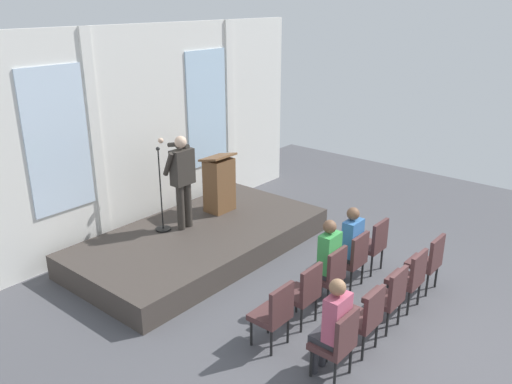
{
  "coord_description": "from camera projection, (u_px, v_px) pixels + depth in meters",
  "views": [
    {
      "loc": [
        -6.0,
        -2.35,
        4.38
      ],
      "look_at": [
        -0.03,
        2.63,
        1.49
      ],
      "focal_mm": 36.83,
      "sensor_mm": 36.0,
      "label": 1
    }
  ],
  "objects": [
    {
      "name": "ground_plane",
      "position": [
        403.0,
        335.0,
        7.26
      ],
      "size": [
        14.27,
        14.27,
        0.0
      ],
      "primitive_type": "plane",
      "color": "#4C4C51"
    },
    {
      "name": "rear_partition",
      "position": [
        142.0,
        133.0,
        9.87
      ],
      "size": [
        8.57,
        0.14,
        3.95
      ],
      "color": "silver",
      "rests_on": "ground"
    },
    {
      "name": "stage_platform",
      "position": [
        201.0,
        241.0,
        9.56
      ],
      "size": [
        4.65,
        2.45,
        0.43
      ],
      "primitive_type": "cube",
      "color": "#3F3833",
      "rests_on": "ground"
    },
    {
      "name": "speaker",
      "position": [
        182.0,
        176.0,
        9.26
      ],
      "size": [
        0.51,
        0.69,
        1.72
      ],
      "color": "#332D28",
      "rests_on": "stage_platform"
    },
    {
      "name": "mic_stand",
      "position": [
        162.0,
        213.0,
        9.39
      ],
      "size": [
        0.28,
        0.28,
        1.55
      ],
      "color": "black",
      "rests_on": "stage_platform"
    },
    {
      "name": "lectern",
      "position": [
        219.0,
        184.0,
        10.19
      ],
      "size": [
        0.6,
        0.48,
        1.16
      ],
      "color": "brown",
      "rests_on": "stage_platform"
    },
    {
      "name": "chair_r0_c0",
      "position": [
        275.0,
        312.0,
        6.84
      ],
      "size": [
        0.46,
        0.44,
        0.94
      ],
      "color": "black",
      "rests_on": "ground"
    },
    {
      "name": "chair_r0_c1",
      "position": [
        304.0,
        291.0,
        7.32
      ],
      "size": [
        0.46,
        0.44,
        0.94
      ],
      "color": "black",
      "rests_on": "ground"
    },
    {
      "name": "chair_r0_c2",
      "position": [
        330.0,
        273.0,
        7.8
      ],
      "size": [
        0.46,
        0.44,
        0.94
      ],
      "color": "black",
      "rests_on": "ground"
    },
    {
      "name": "audience_r0_c2",
      "position": [
        326.0,
        258.0,
        7.77
      ],
      "size": [
        0.36,
        0.39,
        1.37
      ],
      "color": "#2D2D33",
      "rests_on": "ground"
    },
    {
      "name": "chair_r0_c3",
      "position": [
        353.0,
        257.0,
        8.29
      ],
      "size": [
        0.46,
        0.44,
        0.94
      ],
      "color": "black",
      "rests_on": "ground"
    },
    {
      "name": "audience_r0_c3",
      "position": [
        349.0,
        243.0,
        8.26
      ],
      "size": [
        0.36,
        0.39,
        1.36
      ],
      "color": "#2D2D33",
      "rests_on": "ground"
    },
    {
      "name": "chair_r0_c4",
      "position": [
        373.0,
        242.0,
        8.77
      ],
      "size": [
        0.46,
        0.44,
        0.94
      ],
      "color": "black",
      "rests_on": "ground"
    },
    {
      "name": "chair_r1_c0",
      "position": [
        338.0,
        341.0,
        6.26
      ],
      "size": [
        0.46,
        0.44,
        0.94
      ],
      "color": "black",
      "rests_on": "ground"
    },
    {
      "name": "audience_r1_c0",
      "position": [
        333.0,
        323.0,
        6.24
      ],
      "size": [
        0.36,
        0.39,
        1.35
      ],
      "color": "#2D2D33",
      "rests_on": "ground"
    },
    {
      "name": "chair_r1_c1",
      "position": [
        365.0,
        316.0,
        6.74
      ],
      "size": [
        0.46,
        0.44,
        0.94
      ],
      "color": "black",
      "rests_on": "ground"
    },
    {
      "name": "chair_r1_c2",
      "position": [
        389.0,
        295.0,
        7.23
      ],
      "size": [
        0.46,
        0.44,
        0.94
      ],
      "color": "black",
      "rests_on": "ground"
    },
    {
      "name": "chair_r1_c3",
      "position": [
        410.0,
        276.0,
        7.71
      ],
      "size": [
        0.46,
        0.44,
        0.94
      ],
      "color": "black",
      "rests_on": "ground"
    },
    {
      "name": "chair_r1_c4",
      "position": [
        428.0,
        260.0,
        8.2
      ],
      "size": [
        0.46,
        0.44,
        0.94
      ],
      "color": "black",
      "rests_on": "ground"
    }
  ]
}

